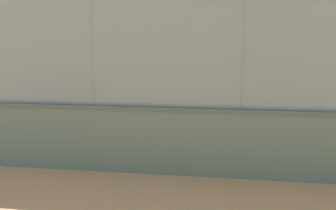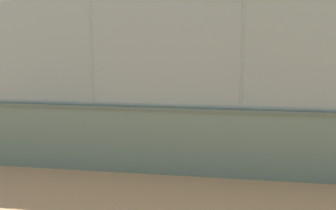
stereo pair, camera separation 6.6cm
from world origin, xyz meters
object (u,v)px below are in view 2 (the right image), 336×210
Objects in this scene: player_baseline_waiting at (98,111)px; player_at_service_line at (258,100)px; sports_ball at (246,91)px; player_crossing_court at (69,104)px.

player_at_service_line is at bearing -144.84° from player_baseline_waiting.
player_baseline_waiting is 4.44m from sports_ball.
player_at_service_line is at bearing -164.00° from player_crossing_court.
player_crossing_court is (1.48, -1.57, -0.10)m from player_baseline_waiting.
player_baseline_waiting is at bearing 133.23° from player_crossing_court.
player_at_service_line is 2.18m from sports_ball.
player_at_service_line reaches higher than sports_ball.
sports_ball is at bearing 74.09° from player_at_service_line.
player_baseline_waiting is (4.78, 3.37, 0.10)m from player_at_service_line.
player_baseline_waiting is at bearing 17.74° from sports_ball.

